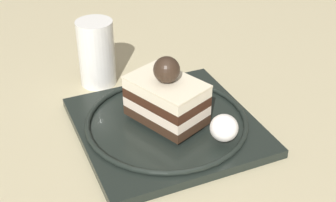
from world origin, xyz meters
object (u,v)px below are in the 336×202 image
cake_slice (166,97)px  whipped_cream_dollop (224,128)px  fork (176,87)px  drink_glass_near (97,57)px  dessert_plate (168,124)px

cake_slice → whipped_cream_dollop: size_ratio=3.35×
fork → drink_glass_near: (-0.09, -0.11, 0.03)m
fork → cake_slice: bearing=-27.5°
cake_slice → fork: size_ratio=1.28×
drink_glass_near → fork: bearing=49.9°
whipped_cream_dollop → fork: size_ratio=0.38×
dessert_plate → whipped_cream_dollop: 0.10m
cake_slice → drink_glass_near: bearing=-157.2°
fork → drink_glass_near: 0.15m
whipped_cream_dollop → drink_glass_near: (-0.24, -0.13, 0.01)m
fork → dessert_plate: bearing=-25.9°
whipped_cream_dollop → fork: whipped_cream_dollop is taller
drink_glass_near → dessert_plate: bearing=23.5°
whipped_cream_dollop → cake_slice: bearing=-139.9°
cake_slice → fork: cake_slice is taller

